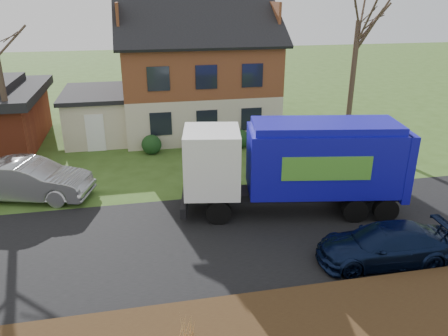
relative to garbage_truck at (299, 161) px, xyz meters
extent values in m
plane|color=#344E1A|center=(-4.20, -1.53, -2.15)|extent=(120.00, 120.00, 0.00)
cube|color=black|center=(-4.20, -1.53, -2.14)|extent=(80.00, 7.00, 0.02)
cube|color=beige|center=(-2.20, 12.47, -0.80)|extent=(9.00, 7.50, 2.70)
cube|color=#602C1B|center=(-2.20, 12.47, 1.95)|extent=(9.00, 7.50, 2.80)
cube|color=beige|center=(-8.40, 11.97, -0.85)|extent=(3.50, 5.50, 2.60)
cube|color=black|center=(-8.40, 11.97, 0.57)|extent=(3.90, 5.90, 0.24)
cylinder|color=black|center=(-3.29, -0.41, -1.67)|extent=(1.00, 0.48, 0.96)
cylinder|color=black|center=(-2.96, 1.49, -1.67)|extent=(1.00, 0.48, 0.96)
cylinder|color=black|center=(1.87, -1.30, -1.67)|extent=(1.00, 0.48, 0.96)
cylinder|color=black|center=(2.20, 0.60, -1.67)|extent=(1.00, 0.48, 0.96)
cylinder|color=black|center=(3.05, -1.51, -1.67)|extent=(1.00, 0.48, 0.96)
cylinder|color=black|center=(3.38, 0.39, -1.67)|extent=(1.00, 0.48, 0.96)
cube|color=black|center=(0.04, -0.01, -1.37)|extent=(7.98, 2.44, 0.32)
cube|color=white|center=(-3.35, 0.58, 0.06)|extent=(2.48, 2.63, 2.48)
cube|color=black|center=(-4.35, 0.75, 0.20)|extent=(0.42, 2.01, 0.83)
cube|color=black|center=(-4.44, 0.77, -1.64)|extent=(0.62, 2.30, 0.41)
cube|color=#0F0D9C|center=(0.90, -0.16, 0.06)|extent=(6.10, 3.26, 2.48)
cube|color=#0F0D9C|center=(0.90, -0.16, 1.44)|extent=(5.78, 2.94, 0.28)
cube|color=#0F0D9C|center=(3.85, -0.67, -0.03)|extent=(0.72, 2.37, 2.67)
cube|color=#468A2D|center=(0.57, -1.28, 0.15)|extent=(3.27, 0.60, 0.92)
cube|color=#468A2D|center=(0.97, 1.02, 0.15)|extent=(3.27, 0.60, 0.92)
imported|color=#989A9F|center=(-10.77, 3.43, -1.29)|extent=(5.48, 3.15, 1.71)
imported|color=black|center=(1.51, -4.03, -1.50)|extent=(4.56, 2.16, 1.28)
cylinder|color=#46372A|center=(-12.42, 8.06, 1.39)|extent=(0.29, 0.29, 7.08)
cylinder|color=#453429|center=(6.37, 8.45, 1.29)|extent=(0.31, 0.31, 6.87)
cylinder|color=#412F27|center=(-1.00, 19.42, 2.10)|extent=(0.32, 0.32, 8.49)
cone|color=tan|center=(-5.29, -6.61, -1.41)|extent=(0.04, 0.04, 0.87)
cone|color=tan|center=(-5.42, -6.61, -1.41)|extent=(0.04, 0.04, 0.87)
cone|color=tan|center=(-5.15, -6.61, -1.41)|extent=(0.04, 0.04, 0.87)
cone|color=tan|center=(-5.29, -6.50, -1.41)|extent=(0.04, 0.04, 0.87)
cone|color=tan|center=(-5.29, -6.72, -1.41)|extent=(0.04, 0.04, 0.87)
camera|label=1|loc=(-6.07, -14.96, 6.05)|focal=35.00mm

